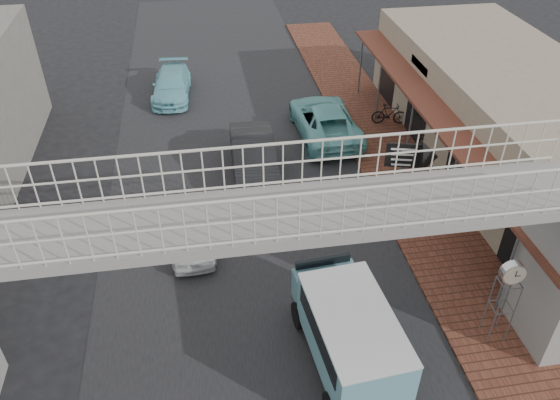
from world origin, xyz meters
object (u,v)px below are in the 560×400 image
object	(u,v)px
street_clock	(512,276)
arrow_sign	(426,157)
angkot_van	(349,329)
dark_sedan	(254,157)
white_hatchback	(191,230)
angkot_curb	(325,120)
motorcycle_near	(432,185)
angkot_far	(172,85)
motorcycle_far	(389,114)

from	to	relation	value
street_clock	arrow_sign	xyz separation A→B (m)	(-0.17, 5.56, 0.21)
angkot_van	dark_sedan	bearing A→B (deg)	92.89
street_clock	white_hatchback	bearing A→B (deg)	149.59
angkot_curb	street_clock	world-z (taller)	street_clock
motorcycle_near	arrow_sign	bearing A→B (deg)	122.08
angkot_far	arrow_sign	size ratio (longest dim) A/B	1.43
angkot_curb	white_hatchback	bearing A→B (deg)	45.84
angkot_van	white_hatchback	bearing A→B (deg)	120.18
motorcycle_near	angkot_van	bearing A→B (deg)	126.88
angkot_van	motorcycle_near	bearing A→B (deg)	48.55
angkot_curb	angkot_far	xyz separation A→B (m)	(-6.76, 5.17, -0.11)
white_hatchback	arrow_sign	xyz separation A→B (m)	(8.06, 0.15, 1.97)
white_hatchback	angkot_curb	distance (m)	9.05
white_hatchback	angkot_far	world-z (taller)	angkot_far
angkot_van	street_clock	xyz separation A→B (m)	(4.29, 0.20, 1.02)
angkot_far	angkot_van	distance (m)	18.02
angkot_van	arrow_sign	distance (m)	7.19
street_clock	angkot_far	bearing A→B (deg)	120.09
angkot_van	motorcycle_far	size ratio (longest dim) A/B	2.75
angkot_van	street_clock	size ratio (longest dim) A/B	1.64
white_hatchback	angkot_curb	size ratio (longest dim) A/B	0.67
motorcycle_far	arrow_sign	world-z (taller)	arrow_sign
angkot_far	street_clock	world-z (taller)	street_clock
dark_sedan	arrow_sign	world-z (taller)	arrow_sign
angkot_far	motorcycle_near	xyz separation A→B (m)	(9.67, -10.51, -0.09)
arrow_sign	angkot_curb	bearing A→B (deg)	120.54
white_hatchback	street_clock	distance (m)	10.01
white_hatchback	angkot_curb	bearing A→B (deg)	44.86
dark_sedan	street_clock	xyz separation A→B (m)	(5.60, -9.38, 1.57)
angkot_curb	dark_sedan	bearing A→B (deg)	35.84
street_clock	motorcycle_far	bearing A→B (deg)	87.96
dark_sedan	street_clock	distance (m)	11.04
white_hatchback	dark_sedan	bearing A→B (deg)	54.14
angkot_far	motorcycle_far	world-z (taller)	angkot_far
dark_sedan	angkot_van	distance (m)	9.68
angkot_far	arrow_sign	distance (m)	14.65
angkot_far	dark_sedan	bearing A→B (deg)	-63.04
angkot_curb	angkot_van	bearing A→B (deg)	78.42
angkot_far	arrow_sign	bearing A→B (deg)	-48.86
angkot_curb	motorcycle_near	distance (m)	6.09
angkot_van	motorcycle_far	xyz separation A→B (m)	(5.37, 12.66, -0.76)
angkot_curb	street_clock	bearing A→B (deg)	98.46
dark_sedan	motorcycle_near	bearing A→B (deg)	-21.01
street_clock	arrow_sign	bearing A→B (deg)	94.69
angkot_van	motorcycle_near	xyz separation A→B (m)	(5.12, 6.90, -0.80)
white_hatchback	dark_sedan	distance (m)	4.76
white_hatchback	angkot_curb	xyz separation A→B (m)	(6.15, 6.64, 0.14)
white_hatchback	arrow_sign	world-z (taller)	arrow_sign
motorcycle_near	white_hatchback	bearing A→B (deg)	81.57
angkot_curb	angkot_van	distance (m)	12.46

